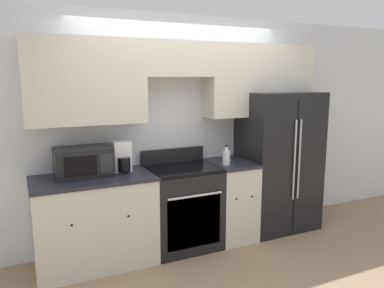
{
  "coord_description": "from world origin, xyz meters",
  "views": [
    {
      "loc": [
        -1.72,
        -3.37,
        1.9
      ],
      "look_at": [
        0.0,
        0.31,
        1.18
      ],
      "focal_mm": 35.0,
      "sensor_mm": 36.0,
      "label": 1
    }
  ],
  "objects_px": {
    "refrigerator": "(275,160)",
    "bottle": "(226,157)",
    "microwave": "(83,162)",
    "oven_range": "(183,207)"
  },
  "relations": [
    {
      "from": "refrigerator",
      "to": "bottle",
      "type": "distance_m",
      "value": 0.86
    },
    {
      "from": "refrigerator",
      "to": "microwave",
      "type": "bearing_deg",
      "value": 179.81
    },
    {
      "from": "oven_range",
      "to": "refrigerator",
      "type": "bearing_deg",
      "value": 3.08
    },
    {
      "from": "oven_range",
      "to": "microwave",
      "type": "relative_size",
      "value": 1.97
    },
    {
      "from": "oven_range",
      "to": "microwave",
      "type": "distance_m",
      "value": 1.21
    },
    {
      "from": "microwave",
      "to": "bottle",
      "type": "relative_size",
      "value": 2.43
    },
    {
      "from": "microwave",
      "to": "refrigerator",
      "type": "bearing_deg",
      "value": -0.19
    },
    {
      "from": "refrigerator",
      "to": "microwave",
      "type": "height_order",
      "value": "refrigerator"
    },
    {
      "from": "microwave",
      "to": "bottle",
      "type": "bearing_deg",
      "value": -6.78
    },
    {
      "from": "microwave",
      "to": "bottle",
      "type": "xyz_separation_m",
      "value": [
        1.54,
        -0.18,
        -0.06
      ]
    }
  ]
}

